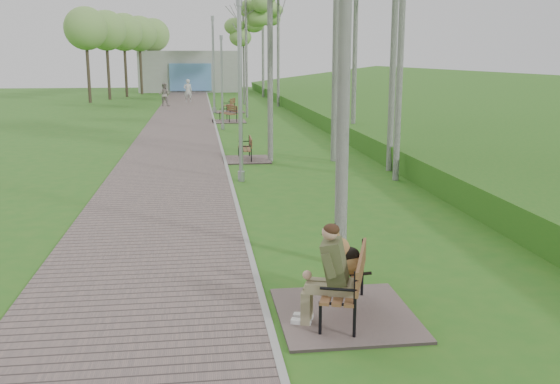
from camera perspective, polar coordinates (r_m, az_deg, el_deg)
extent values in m
plane|color=#2C6A1D|center=(13.84, -3.74, -2.14)|extent=(120.00, 120.00, 0.00)
cube|color=#685854|center=(35.06, -8.96, 6.53)|extent=(3.50, 67.00, 0.04)
cube|color=#999993|center=(35.05, -6.08, 6.62)|extent=(0.10, 67.00, 0.05)
cube|color=#437322|center=(35.93, 13.62, 6.44)|extent=(14.00, 70.00, 1.60)
cube|color=#9E9E99|center=(64.40, -8.18, 10.87)|extent=(10.00, 5.00, 4.00)
cube|color=#5B8DCC|center=(61.81, -8.19, 10.35)|extent=(4.00, 0.20, 2.60)
cube|color=#685854|center=(8.66, 5.98, -11.04)|extent=(1.82, 2.02, 0.04)
cube|color=brown|center=(8.49, 5.72, -8.36)|extent=(0.91, 1.58, 0.04)
cube|color=brown|center=(8.38, 7.42, -6.70)|extent=(0.52, 1.45, 0.33)
cube|color=#685854|center=(21.20, -3.12, 2.98)|extent=(1.59, 1.76, 0.04)
cube|color=brown|center=(21.14, -3.26, 3.98)|extent=(0.44, 1.33, 0.04)
cube|color=brown|center=(21.11, -2.70, 4.63)|extent=(0.07, 1.32, 0.29)
cube|color=#685854|center=(33.92, -4.69, 6.45)|extent=(1.79, 1.99, 0.04)
cube|color=brown|center=(33.88, -4.79, 7.17)|extent=(0.91, 1.56, 0.04)
cube|color=brown|center=(33.95, -4.42, 7.64)|extent=(0.52, 1.42, 0.33)
cube|color=#685854|center=(39.88, -4.60, 7.32)|extent=(1.76, 1.96, 0.04)
cube|color=brown|center=(39.84, -4.68, 7.92)|extent=(0.81, 1.53, 0.04)
cube|color=brown|center=(39.77, -4.36, 8.30)|extent=(0.42, 1.43, 0.32)
cylinder|color=#9D9FA5|center=(17.58, -3.56, 1.45)|extent=(0.19, 0.19, 0.29)
cylinder|color=#9D9FA5|center=(17.30, -3.66, 8.85)|extent=(0.12, 0.12, 4.82)
cylinder|color=#9D9FA5|center=(17.33, -3.77, 16.99)|extent=(0.17, 0.17, 0.24)
cylinder|color=#9D9FA5|center=(30.27, -5.25, 5.94)|extent=(0.17, 0.17, 0.26)
cylinder|color=#9D9FA5|center=(30.12, -5.33, 9.74)|extent=(0.10, 0.10, 4.27)
cylinder|color=#9D9FA5|center=(30.10, -5.41, 13.89)|extent=(0.15, 0.15, 0.21)
cylinder|color=#9D9FA5|center=(39.44, -6.01, 7.45)|extent=(0.23, 0.23, 0.34)
cylinder|color=#9D9FA5|center=(39.31, -6.10, 11.32)|extent=(0.14, 0.14, 5.66)
cylinder|color=#9D9FA5|center=(39.37, -6.20, 15.52)|extent=(0.20, 0.20, 0.28)
imported|color=silver|center=(48.62, -8.42, 9.13)|extent=(0.70, 0.51, 1.77)
imported|color=gray|center=(45.19, -10.55, 8.75)|extent=(0.92, 0.78, 1.64)
cylinder|color=silver|center=(17.75, 11.10, 15.75)|extent=(0.20, 0.20, 9.16)
cylinder|color=silver|center=(20.88, 5.18, 16.58)|extent=(0.20, 0.20, 10.04)
cylinder|color=silver|center=(20.79, -0.93, 17.05)|extent=(0.20, 0.20, 10.34)
cylinder|color=silver|center=(25.40, 6.91, 14.39)|extent=(0.17, 0.17, 8.83)
cylinder|color=silver|center=(36.21, -3.10, 13.18)|extent=(0.16, 0.16, 8.05)
cylinder|color=silver|center=(46.20, -3.34, 12.18)|extent=(0.16, 0.16, 6.76)
ellipsoid|color=#81B356|center=(46.25, -3.38, 14.86)|extent=(2.38, 2.38, 2.97)
cylinder|color=silver|center=(44.30, -0.17, 14.49)|extent=(0.19, 0.19, 10.31)
cylinder|color=silver|center=(54.61, -1.57, 13.86)|extent=(0.19, 0.19, 9.92)
ellipsoid|color=#81B356|center=(54.79, -1.59, 17.18)|extent=(2.81, 2.81, 4.36)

